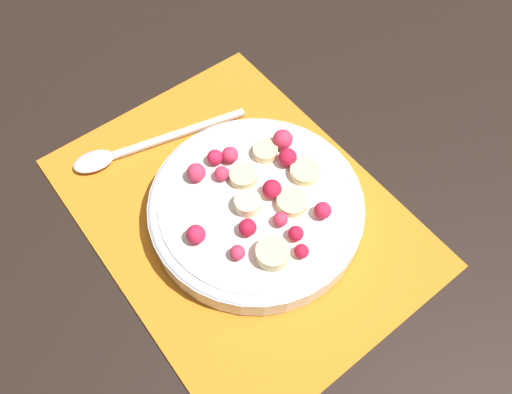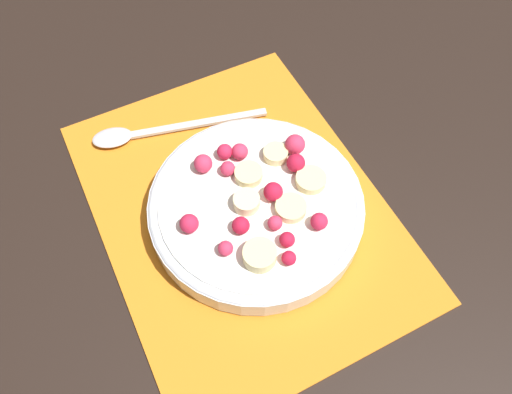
% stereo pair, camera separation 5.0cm
% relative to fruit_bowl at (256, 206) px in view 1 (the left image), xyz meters
% --- Properties ---
extents(ground_plane, '(3.00, 3.00, 0.00)m').
position_rel_fruit_bowl_xyz_m(ground_plane, '(-0.02, -0.01, -0.02)').
color(ground_plane, black).
extents(placemat, '(0.39, 0.29, 0.01)m').
position_rel_fruit_bowl_xyz_m(placemat, '(-0.02, -0.01, -0.02)').
color(placemat, orange).
rests_on(placemat, ground_plane).
extents(fruit_bowl, '(0.22, 0.22, 0.05)m').
position_rel_fruit_bowl_xyz_m(fruit_bowl, '(0.00, 0.00, 0.00)').
color(fruit_bowl, silver).
rests_on(fruit_bowl, placemat).
extents(spoon, '(0.07, 0.21, 0.01)m').
position_rel_fruit_bowl_xyz_m(spoon, '(-0.16, -0.07, -0.01)').
color(spoon, silver).
rests_on(spoon, placemat).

